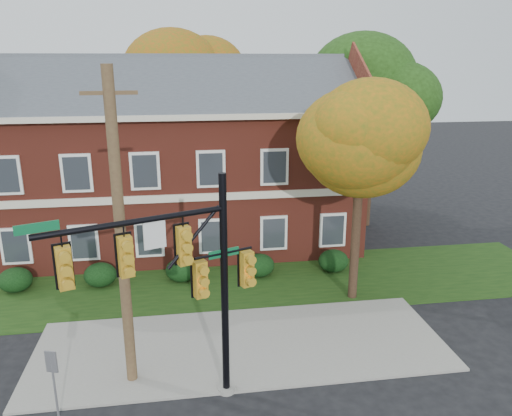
{
  "coord_description": "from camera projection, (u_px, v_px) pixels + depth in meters",
  "views": [
    {
      "loc": [
        -1.77,
        -14.03,
        9.52
      ],
      "look_at": [
        0.8,
        3.0,
        4.37
      ],
      "focal_mm": 35.0,
      "sensor_mm": 36.0,
      "label": 1
    }
  ],
  "objects": [
    {
      "name": "sign_post",
      "position": [
        53.0,
        375.0,
        13.17
      ],
      "size": [
        0.32,
        0.14,
        2.23
      ],
      "rotation": [
        0.0,
        0.0,
        -0.31
      ],
      "color": "slate",
      "rests_on": "ground"
    },
    {
      "name": "grass_strip",
      "position": [
        228.0,
        284.0,
        21.95
      ],
      "size": [
        30.0,
        6.0,
        0.04
      ],
      "primitive_type": "cube",
      "color": "#193811",
      "rests_on": "ground"
    },
    {
      "name": "ground",
      "position": [
        246.0,
        363.0,
        16.27
      ],
      "size": [
        120.0,
        120.0,
        0.0
      ],
      "primitive_type": "plane",
      "color": "black",
      "rests_on": "ground"
    },
    {
      "name": "apartment_building",
      "position": [
        177.0,
        150.0,
        25.88
      ],
      "size": [
        18.8,
        8.8,
        9.74
      ],
      "color": "maroon",
      "rests_on": "ground"
    },
    {
      "name": "tree_near_right",
      "position": [
        369.0,
        138.0,
        18.77
      ],
      "size": [
        4.5,
        4.25,
        8.58
      ],
      "color": "black",
      "rests_on": "ground"
    },
    {
      "name": "tree_right_rear",
      "position": [
        382.0,
        86.0,
        27.42
      ],
      "size": [
        6.3,
        5.95,
        10.62
      ],
      "color": "black",
      "rests_on": "ground"
    },
    {
      "name": "hedge_right",
      "position": [
        259.0,
        265.0,
        22.68
      ],
      "size": [
        1.4,
        1.26,
        1.05
      ],
      "primitive_type": "ellipsoid",
      "color": "black",
      "rests_on": "ground"
    },
    {
      "name": "utility_pole",
      "position": [
        121.0,
        235.0,
        14.04
      ],
      "size": [
        1.47,
        0.34,
        9.42
      ],
      "rotation": [
        0.0,
        0.0,
        0.07
      ],
      "color": "brown",
      "rests_on": "ground"
    },
    {
      "name": "traffic_signal",
      "position": [
        183.0,
        272.0,
        13.16
      ],
      "size": [
        5.65,
        2.27,
        6.68
      ],
      "rotation": [
        0.0,
        0.0,
        0.36
      ],
      "color": "gray",
      "rests_on": "ground"
    },
    {
      "name": "hedge_far_left",
      "position": [
        15.0,
        280.0,
        21.18
      ],
      "size": [
        1.4,
        1.26,
        1.05
      ],
      "primitive_type": "ellipsoid",
      "color": "black",
      "rests_on": "ground"
    },
    {
      "name": "hedge_left",
      "position": [
        100.0,
        275.0,
        21.68
      ],
      "size": [
        1.4,
        1.26,
        1.05
      ],
      "primitive_type": "ellipsoid",
      "color": "black",
      "rests_on": "ground"
    },
    {
      "name": "hedge_center",
      "position": [
        181.0,
        270.0,
        22.18
      ],
      "size": [
        1.4,
        1.26,
        1.05
      ],
      "primitive_type": "ellipsoid",
      "color": "black",
      "rests_on": "ground"
    },
    {
      "name": "hedge_far_right",
      "position": [
        333.0,
        261.0,
        23.18
      ],
      "size": [
        1.4,
        1.26,
        1.05
      ],
      "primitive_type": "ellipsoid",
      "color": "black",
      "rests_on": "ground"
    },
    {
      "name": "tree_far_rear",
      "position": [
        195.0,
        70.0,
        32.4
      ],
      "size": [
        6.84,
        6.46,
        11.52
      ],
      "color": "black",
      "rests_on": "ground"
    },
    {
      "name": "sidewalk",
      "position": [
        242.0,
        345.0,
        17.21
      ],
      "size": [
        14.0,
        5.0,
        0.08
      ],
      "primitive_type": "cube",
      "color": "gray",
      "rests_on": "ground"
    }
  ]
}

